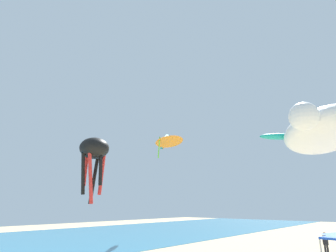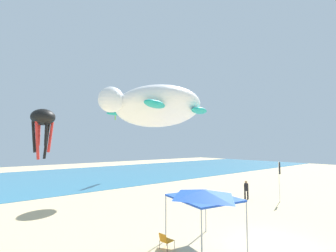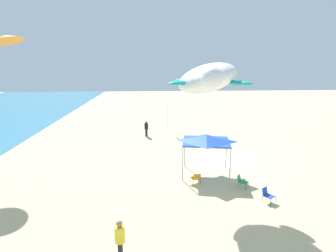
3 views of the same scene
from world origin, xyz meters
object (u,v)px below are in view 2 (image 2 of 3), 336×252
kite_parafoil_teal (151,102)px  kite_turtle_white (157,107)px  person_beachcomber (246,188)px  kite_delta_orange (125,104)px  folding_chair_near_cooler (165,240)px  banner_flag (279,177)px  kite_octopus_black (43,120)px  canopy_tent (204,194)px

kite_parafoil_teal → kite_turtle_white: size_ratio=0.76×
person_beachcomber → kite_delta_orange: kite_delta_orange is taller
folding_chair_near_cooler → kite_turtle_white: 6.58m
banner_flag → kite_octopus_black: (-17.37, 12.30, 5.16)m
kite_octopus_black → folding_chair_near_cooler: bearing=-1.6°
kite_parafoil_teal → banner_flag: bearing=53.8°
kite_delta_orange → kite_turtle_white: 15.43m
folding_chair_near_cooler → kite_octopus_black: kite_octopus_black is taller
person_beachcomber → kite_parafoil_teal: kite_parafoil_teal is taller
kite_delta_orange → kite_turtle_white: (-5.97, -13.97, -2.68)m
kite_turtle_white → kite_parafoil_teal: bearing=-119.4°
banner_flag → kite_delta_orange: kite_delta_orange is taller
banner_flag → kite_octopus_black: kite_octopus_black is taller
banner_flag → kite_turtle_white: 15.90m
kite_delta_orange → kite_octopus_black: bearing=-159.3°
folding_chair_near_cooler → kite_delta_orange: size_ratio=0.25×
kite_turtle_white → folding_chair_near_cooler: bearing=-150.5°
banner_flag → canopy_tent: bearing=-171.2°
banner_flag → kite_delta_orange: 17.30m
kite_delta_orange → canopy_tent: bearing=-84.8°
banner_flag → kite_octopus_black: bearing=144.7°
kite_parafoil_teal → canopy_tent: bearing=27.0°
canopy_tent → kite_delta_orange: kite_delta_orange is taller
canopy_tent → person_beachcomber: 11.90m
banner_flag → kite_parafoil_teal: size_ratio=0.88×
person_beachcomber → folding_chair_near_cooler: bearing=35.5°
banner_flag → kite_turtle_white: bearing=-175.0°
folding_chair_near_cooler → kite_turtle_white: kite_turtle_white is taller
person_beachcomber → kite_delta_orange: size_ratio=0.54×
banner_flag → folding_chair_near_cooler: bearing=-176.1°
person_beachcomber → kite_turtle_white: size_ratio=0.32×
canopy_tent → kite_parafoil_teal: kite_parafoil_teal is taller
person_beachcomber → kite_parafoil_teal: size_ratio=0.42×
canopy_tent → kite_delta_orange: 16.57m
canopy_tent → kite_parafoil_teal: bearing=60.4°
kite_octopus_black → kite_parafoil_teal: bearing=103.3°
banner_flag → person_beachcomber: (-1.59, 2.46, -1.17)m
kite_delta_orange → kite_turtle_white: bearing=-94.8°
kite_turtle_white → banner_flag: bearing=-169.7°
kite_parafoil_teal → kite_octopus_black: kite_parafoil_teal is taller
folding_chair_near_cooler → kite_octopus_black: 15.27m
folding_chair_near_cooler → kite_turtle_white: bearing=106.0°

